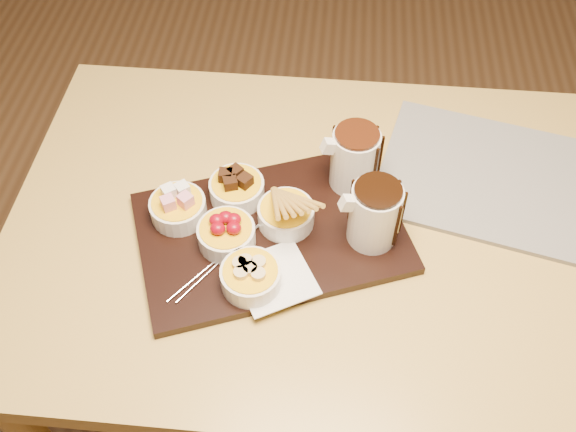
# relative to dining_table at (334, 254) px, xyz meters

# --- Properties ---
(ground) EXTENTS (5.00, 5.00, 0.00)m
(ground) POSITION_rel_dining_table_xyz_m (0.00, 0.00, -0.65)
(ground) COLOR brown
(ground) RESTS_ON ground
(dining_table) EXTENTS (1.20, 0.80, 0.75)m
(dining_table) POSITION_rel_dining_table_xyz_m (0.00, 0.00, 0.00)
(dining_table) COLOR gold
(dining_table) RESTS_ON ground
(serving_board) EXTENTS (0.54, 0.44, 0.02)m
(serving_board) POSITION_rel_dining_table_xyz_m (-0.12, -0.04, 0.11)
(serving_board) COLOR black
(serving_board) RESTS_ON dining_table
(napkin) EXTENTS (0.16, 0.16, 0.00)m
(napkin) POSITION_rel_dining_table_xyz_m (-0.10, -0.14, 0.12)
(napkin) COLOR white
(napkin) RESTS_ON serving_board
(bowl_marshmallows) EXTENTS (0.10, 0.10, 0.04)m
(bowl_marshmallows) POSITION_rel_dining_table_xyz_m (-0.28, -0.02, 0.14)
(bowl_marshmallows) COLOR silver
(bowl_marshmallows) RESTS_ON serving_board
(bowl_cake) EXTENTS (0.10, 0.10, 0.04)m
(bowl_cake) POSITION_rel_dining_table_xyz_m (-0.19, 0.03, 0.14)
(bowl_cake) COLOR silver
(bowl_cake) RESTS_ON serving_board
(bowl_strawberries) EXTENTS (0.10, 0.10, 0.04)m
(bowl_strawberries) POSITION_rel_dining_table_xyz_m (-0.19, -0.07, 0.14)
(bowl_strawberries) COLOR silver
(bowl_strawberries) RESTS_ON serving_board
(bowl_biscotti) EXTENTS (0.10, 0.10, 0.04)m
(bowl_biscotti) POSITION_rel_dining_table_xyz_m (-0.09, -0.02, 0.14)
(bowl_biscotti) COLOR silver
(bowl_biscotti) RESTS_ON serving_board
(bowl_bananas) EXTENTS (0.10, 0.10, 0.04)m
(bowl_bananas) POSITION_rel_dining_table_xyz_m (-0.14, -0.15, 0.14)
(bowl_bananas) COLOR silver
(bowl_bananas) RESTS_ON serving_board
(pitcher_dark_chocolate) EXTENTS (0.11, 0.11, 0.12)m
(pitcher_dark_chocolate) POSITION_rel_dining_table_xyz_m (0.06, -0.04, 0.18)
(pitcher_dark_chocolate) COLOR silver
(pitcher_dark_chocolate) RESTS_ON serving_board
(pitcher_milk_chocolate) EXTENTS (0.11, 0.11, 0.12)m
(pitcher_milk_chocolate) POSITION_rel_dining_table_xyz_m (0.02, 0.09, 0.18)
(pitcher_milk_chocolate) COLOR silver
(pitcher_milk_chocolate) RESTS_ON serving_board
(fondue_skewers) EXTENTS (0.23, 0.18, 0.01)m
(fondue_skewers) POSITION_rel_dining_table_xyz_m (-0.19, -0.10, 0.12)
(fondue_skewers) COLOR silver
(fondue_skewers) RESTS_ON serving_board
(newspaper) EXTENTS (0.46, 0.40, 0.01)m
(newspaper) POSITION_rel_dining_table_xyz_m (0.28, 0.13, 0.10)
(newspaper) COLOR beige
(newspaper) RESTS_ON dining_table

